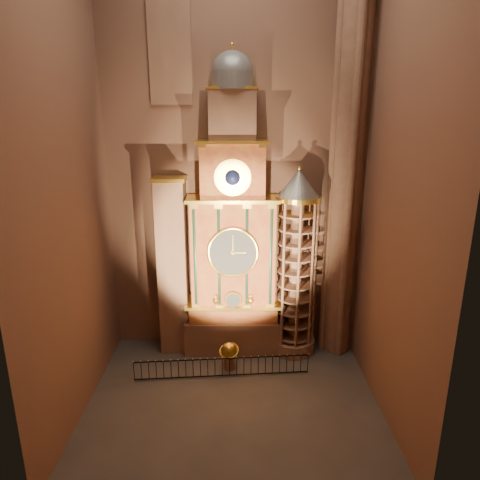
{
  "coord_description": "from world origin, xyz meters",
  "views": [
    {
      "loc": [
        0.2,
        -17.79,
        13.35
      ],
      "look_at": [
        0.37,
        3.0,
        7.29
      ],
      "focal_mm": 32.0,
      "sensor_mm": 36.0,
      "label": 1
    }
  ],
  "objects_px": {
    "portrait_tower": "(173,267)",
    "iron_railing": "(222,367)",
    "stair_turret": "(296,266)",
    "astronomical_clock": "(233,241)",
    "celestial_globe": "(229,353)"
  },
  "relations": [
    {
      "from": "astronomical_clock",
      "to": "iron_railing",
      "type": "bearing_deg",
      "value": -100.88
    },
    {
      "from": "portrait_tower",
      "to": "iron_railing",
      "type": "xyz_separation_m",
      "value": [
        2.82,
        -3.01,
        -4.57
      ]
    },
    {
      "from": "celestial_globe",
      "to": "iron_railing",
      "type": "bearing_deg",
      "value": -113.82
    },
    {
      "from": "stair_turret",
      "to": "iron_railing",
      "type": "relative_size",
      "value": 1.18
    },
    {
      "from": "astronomical_clock",
      "to": "portrait_tower",
      "type": "height_order",
      "value": "astronomical_clock"
    },
    {
      "from": "portrait_tower",
      "to": "stair_turret",
      "type": "xyz_separation_m",
      "value": [
        6.9,
        -0.28,
        0.12
      ]
    },
    {
      "from": "celestial_globe",
      "to": "astronomical_clock",
      "type": "bearing_deg",
      "value": 84.15
    },
    {
      "from": "astronomical_clock",
      "to": "iron_railing",
      "type": "height_order",
      "value": "astronomical_clock"
    },
    {
      "from": "astronomical_clock",
      "to": "iron_railing",
      "type": "relative_size",
      "value": 1.82
    },
    {
      "from": "stair_turret",
      "to": "celestial_globe",
      "type": "height_order",
      "value": "stair_turret"
    },
    {
      "from": "astronomical_clock",
      "to": "celestial_globe",
      "type": "distance_m",
      "value": 6.16
    },
    {
      "from": "astronomical_clock",
      "to": "stair_turret",
      "type": "height_order",
      "value": "astronomical_clock"
    },
    {
      "from": "stair_turret",
      "to": "astronomical_clock",
      "type": "bearing_deg",
      "value": 175.7
    },
    {
      "from": "astronomical_clock",
      "to": "stair_turret",
      "type": "xyz_separation_m",
      "value": [
        3.5,
        -0.26,
        -1.41
      ]
    },
    {
      "from": "portrait_tower",
      "to": "iron_railing",
      "type": "relative_size",
      "value": 1.11
    }
  ]
}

